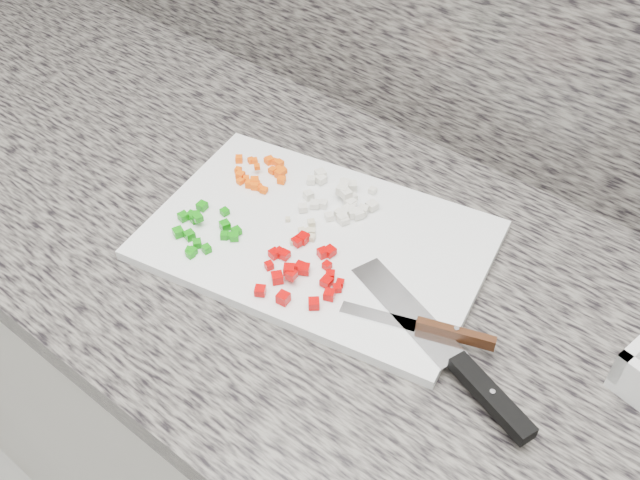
{
  "coord_description": "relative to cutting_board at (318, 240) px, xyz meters",
  "views": [
    {
      "loc": [
        0.3,
        0.93,
        1.56
      ],
      "look_at": [
        -0.1,
        1.43,
        0.93
      ],
      "focal_mm": 40.0,
      "sensor_mm": 36.0,
      "label": 1
    }
  ],
  "objects": [
    {
      "name": "red_pepper_pile",
      "position": [
        0.03,
        -0.07,
        0.01
      ],
      "size": [
        0.11,
        0.12,
        0.02
      ],
      "color": "#BA0203",
      "rests_on": "cutting_board"
    },
    {
      "name": "green_pepper_pile",
      "position": [
        -0.12,
        -0.09,
        0.01
      ],
      "size": [
        0.09,
        0.1,
        0.02
      ],
      "color": "#10830B",
      "rests_on": "cutting_board"
    },
    {
      "name": "garlic_pile",
      "position": [
        -0.01,
        -0.01,
        0.01
      ],
      "size": [
        0.06,
        0.05,
        0.01
      ],
      "color": "beige",
      "rests_on": "cutting_board"
    },
    {
      "name": "onion_pile",
      "position": [
        -0.01,
        0.07,
        0.01
      ],
      "size": [
        0.11,
        0.1,
        0.02
      ],
      "color": "silver",
      "rests_on": "cutting_board"
    },
    {
      "name": "countertop",
      "position": [
        0.12,
        -0.01,
        -0.03
      ],
      "size": [
        3.96,
        0.64,
        0.04
      ],
      "primitive_type": "cube",
      "color": "#66615A",
      "rests_on": "cabinet"
    },
    {
      "name": "carrot_pile",
      "position": [
        -0.14,
        0.05,
        0.01
      ],
      "size": [
        0.09,
        0.07,
        0.01
      ],
      "color": "#FF5605",
      "rests_on": "cutting_board"
    },
    {
      "name": "cutting_board",
      "position": [
        0.0,
        0.0,
        0.0
      ],
      "size": [
        0.48,
        0.37,
        0.01
      ],
      "primitive_type": "cube",
      "rotation": [
        0.0,
        0.0,
        0.19
      ],
      "color": "white",
      "rests_on": "countertop"
    },
    {
      "name": "paring_knife",
      "position": [
        0.2,
        -0.04,
        0.01
      ],
      "size": [
        0.18,
        0.07,
        0.02
      ],
      "rotation": [
        0.0,
        0.0,
        0.33
      ],
      "color": "silver",
      "rests_on": "cutting_board"
    },
    {
      "name": "chef_knife",
      "position": [
        0.25,
        -0.07,
        0.01
      ],
      "size": [
        0.28,
        0.12,
        0.02
      ],
      "rotation": [
        0.0,
        0.0,
        -0.34
      ],
      "color": "silver",
      "rests_on": "cutting_board"
    },
    {
      "name": "cabinet",
      "position": [
        0.12,
        -0.01,
        -0.48
      ],
      "size": [
        3.92,
        0.62,
        0.86
      ],
      "primitive_type": "cube",
      "color": "white",
      "rests_on": "ground"
    }
  ]
}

